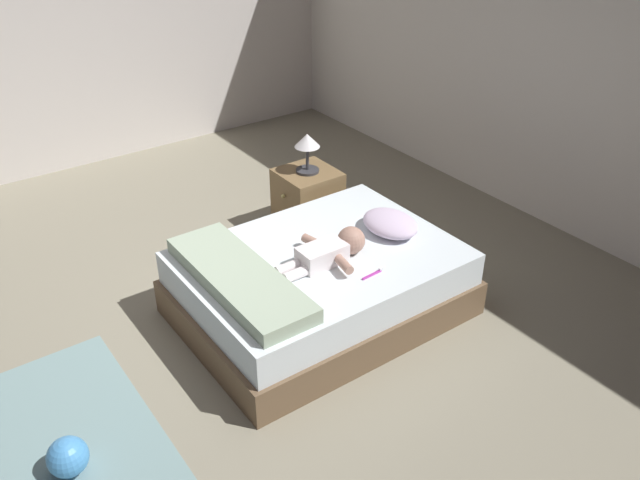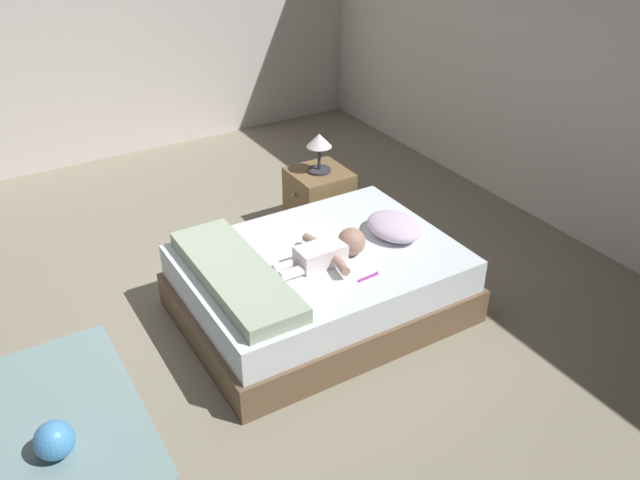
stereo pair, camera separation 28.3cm
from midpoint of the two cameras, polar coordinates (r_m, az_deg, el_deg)
The scene contains 12 objects.
ground_plane at distance 4.29m, azimuth -8.61°, elevation -7.48°, with size 8.00×8.00×0.00m, color gray.
wall_behind_bed at distance 5.40m, azimuth 21.74°, elevation 14.75°, with size 8.00×0.12×2.65m, color silver.
wall_side at distance 6.41m, azimuth -20.90°, elevation 17.25°, with size 0.12×6.00×2.65m, color silver.
bed at distance 4.24m, azimuth 1.92°, elevation -3.87°, with size 1.27×1.73×0.45m.
pillow at distance 4.33m, azimuth 8.27°, elevation 1.14°, with size 0.41×0.31×0.12m.
baby at distance 4.01m, azimuth 2.90°, elevation -1.00°, with size 0.48×0.61×0.17m.
toothbrush at distance 3.91m, azimuth 6.43°, elevation -3.17°, with size 0.02×0.16×0.02m.
nightstand at distance 5.16m, azimuth 1.50°, elevation 3.39°, with size 0.42×0.45×0.50m.
lamp at distance 4.96m, azimuth 1.58°, elevation 8.18°, with size 0.19×0.19×0.31m.
rug at distance 3.86m, azimuth -21.89°, elevation -15.05°, with size 1.39×1.15×0.01m.
toy_ball at distance 3.61m, azimuth -19.83°, elevation -16.02°, with size 0.20×0.20×0.20m, color #4895DC.
blanket at distance 3.85m, azimuth -5.23°, elevation -3.01°, with size 1.15×0.37×0.09m.
Camera 2 is at (3.24, -1.05, 2.65)m, focal length 37.07 mm.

